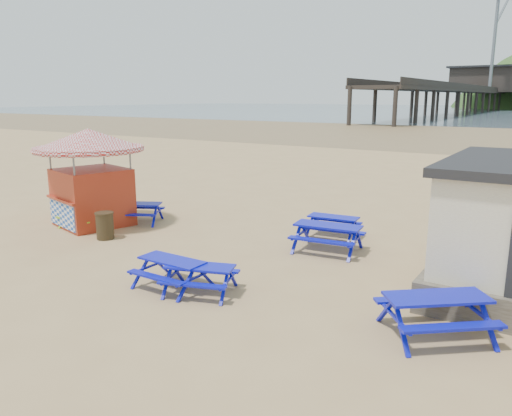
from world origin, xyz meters
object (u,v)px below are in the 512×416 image
Objects in this scene: picnic_table_blue_a at (137,213)px; picnic_table_yellow at (86,218)px; ice_cream_kiosk at (90,165)px; litter_bin at (105,225)px; picnic_table_blue_b at (333,226)px.

picnic_table_blue_a is 1.31× the size of picnic_table_yellow.
ice_cream_kiosk is 2.71m from litter_bin.
ice_cream_kiosk is at bearing 98.76° from picnic_table_yellow.
litter_bin reaches higher than picnic_table_blue_a.
picnic_table_yellow is at bearing -161.02° from picnic_table_blue_b.
ice_cream_kiosk is at bearing -163.66° from picnic_table_blue_b.
picnic_table_blue_a is 1.78m from picnic_table_yellow.
picnic_table_blue_a is 0.47× the size of ice_cream_kiosk.
picnic_table_blue_a is 7.20m from picnic_table_blue_b.
picnic_table_blue_b is at bearing -10.36° from picnic_table_blue_a.
picnic_table_blue_a is 2.23m from litter_bin.
ice_cream_kiosk reaches higher than litter_bin.
ice_cream_kiosk is at bearing -164.02° from picnic_table_blue_a.
picnic_table_blue_a is at bearing -168.19° from picnic_table_blue_b.
picnic_table_yellow is (-7.90, -3.62, -0.00)m from picnic_table_blue_b.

